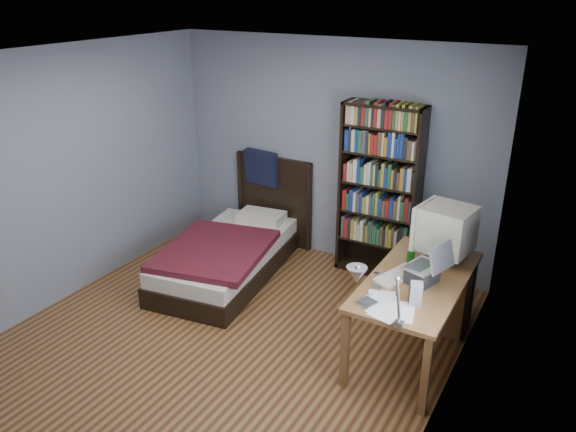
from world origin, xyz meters
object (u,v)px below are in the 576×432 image
at_px(keyboard, 397,276).
at_px(bed, 231,251).
at_px(laptop, 424,271).
at_px(bookshelf, 380,192).
at_px(desk_lamp, 364,281).
at_px(crt_monitor, 444,229).
at_px(speaker, 416,294).
at_px(soda_can, 411,256).
at_px(desk, 429,289).

bearing_deg(keyboard, bed, -174.74).
relative_size(laptop, keyboard, 0.86).
xyz_separation_m(laptop, bookshelf, (-0.89, 1.28, 0.12)).
relative_size(desk_lamp, bed, 0.32).
bearing_deg(crt_monitor, desk_lamp, -93.33).
xyz_separation_m(keyboard, bookshelf, (-0.68, 1.31, 0.21)).
distance_m(laptop, desk_lamp, 1.20).
distance_m(laptop, bookshelf, 1.56).
height_order(crt_monitor, bed, crt_monitor).
xyz_separation_m(crt_monitor, keyboard, (-0.22, -0.54, -0.27)).
distance_m(speaker, soda_can, 0.70).
xyz_separation_m(desk, laptop, (0.06, -0.47, 0.42)).
bearing_deg(bed, soda_can, -5.00).
relative_size(desk_lamp, soda_can, 5.64).
distance_m(keyboard, speaker, 0.43).
height_order(keyboard, bed, bed).
height_order(desk, crt_monitor, crt_monitor).
relative_size(keyboard, bookshelf, 0.23).
distance_m(laptop, bed, 2.41).
distance_m(desk, bed, 2.23).
relative_size(desk_lamp, keyboard, 1.51).
bearing_deg(desk, crt_monitor, 30.93).
bearing_deg(speaker, keyboard, 109.82).
relative_size(desk_lamp, speaker, 3.66).
bearing_deg(speaker, crt_monitor, 73.94).
height_order(desk, bookshelf, bookshelf).
bearing_deg(desk, speaker, -82.42).
relative_size(desk, soda_can, 12.83).
bearing_deg(bookshelf, crt_monitor, -40.60).
relative_size(desk, bed, 0.72).
bearing_deg(crt_monitor, soda_can, -135.83).
xyz_separation_m(desk, keyboard, (-0.15, -0.50, 0.33)).
height_order(desk_lamp, keyboard, desk_lamp).
distance_m(desk, keyboard, 0.61).
bearing_deg(soda_can, speaker, -68.65).
relative_size(desk, keyboard, 3.44).
height_order(keyboard, speaker, speaker).
relative_size(keyboard, soda_can, 3.73).
height_order(desk, keyboard, keyboard).
relative_size(desk, crt_monitor, 3.00).
bearing_deg(keyboard, laptop, 26.82).
distance_m(crt_monitor, desk_lamp, 1.65).
distance_m(desk, laptop, 0.63).
height_order(desk, soda_can, soda_can).
bearing_deg(speaker, desk_lamp, -118.63).
bearing_deg(speaker, laptop, 78.50).
bearing_deg(speaker, soda_can, 92.70).
xyz_separation_m(speaker, soda_can, (-0.26, 0.65, -0.03)).
bearing_deg(keyboard, crt_monitor, 86.61).
relative_size(speaker, soda_can, 1.54).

